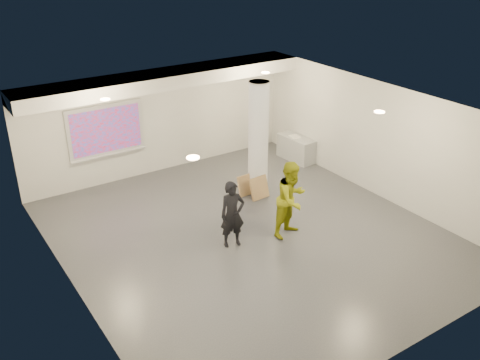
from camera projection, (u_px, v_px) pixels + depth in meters
floor at (250, 235)px, 12.33m from camera, size 8.00×9.00×0.01m
ceiling at (251, 110)px, 11.05m from camera, size 8.00×9.00×0.01m
wall_back at (160, 121)px, 15.08m from camera, size 8.00×0.01×3.00m
wall_front at (414, 277)px, 8.30m from camera, size 8.00×0.01×3.00m
wall_left at (69, 227)px, 9.69m from camera, size 0.01×9.00×3.00m
wall_right at (378, 140)px, 13.70m from camera, size 0.01×9.00×3.00m
soffit_band at (166, 79)px, 14.10m from camera, size 8.00×1.10×0.36m
downlight_nw at (105, 99)px, 11.84m from camera, size 0.22×0.22×0.02m
downlight_ne at (265, 73)px, 14.05m from camera, size 0.22×0.22×0.02m
downlight_sw at (193, 158)px, 8.83m from camera, size 0.22×0.22×0.02m
downlight_se at (379, 112)px, 11.03m from camera, size 0.22×0.22×0.02m
column at (258, 138)px, 13.80m from camera, size 0.52×0.52×3.00m
projection_screen at (106, 131)px, 14.23m from camera, size 2.10×0.13×1.42m
credenza at (296, 148)px, 16.22m from camera, size 0.59×1.27×0.72m
papers_stack at (295, 137)px, 16.10m from camera, size 0.32×0.38×0.02m
cardboard_back at (246, 185)px, 14.10m from camera, size 0.52×0.21×0.55m
cardboard_front at (259, 188)px, 13.91m from camera, size 0.55×0.26×0.58m
woman at (232, 214)px, 11.64m from camera, size 0.62×0.48×1.53m
man at (292, 199)px, 12.02m from camera, size 1.02×0.88×1.79m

